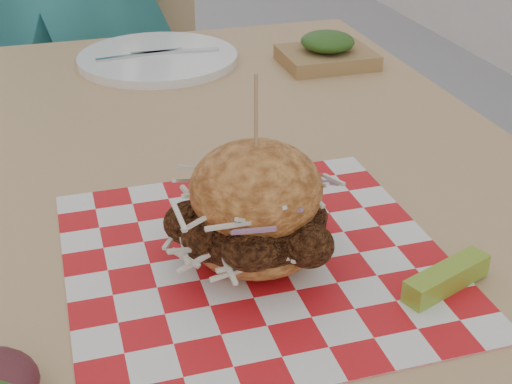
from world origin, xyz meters
TOP-DOWN VIEW (x-y plane):
  - patio_table at (0.09, 0.09)m, footprint 0.80×1.20m
  - patio_chair at (0.07, 1.10)m, footprint 0.50×0.50m
  - paper_liner at (0.08, -0.09)m, footprint 0.36×0.36m
  - sandwich at (0.08, -0.09)m, footprint 0.16×0.16m
  - pickle_spear at (0.23, -0.19)m, footprint 0.10×0.05m
  - place_setting at (0.09, 0.53)m, footprint 0.27×0.27m
  - kraft_tray at (0.36, 0.43)m, footprint 0.15×0.12m

SIDE VIEW (x-z plane):
  - patio_chair at x=0.07m, z-range 0.08..1.03m
  - patio_table at x=0.09m, z-range 0.30..1.05m
  - paper_liner at x=0.08m, z-range 0.75..0.75m
  - place_setting at x=0.09m, z-range 0.75..0.77m
  - pickle_spear at x=0.23m, z-range 0.75..0.77m
  - kraft_tray at x=0.36m, z-range 0.74..0.80m
  - sandwich at x=0.08m, z-range 0.71..0.90m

